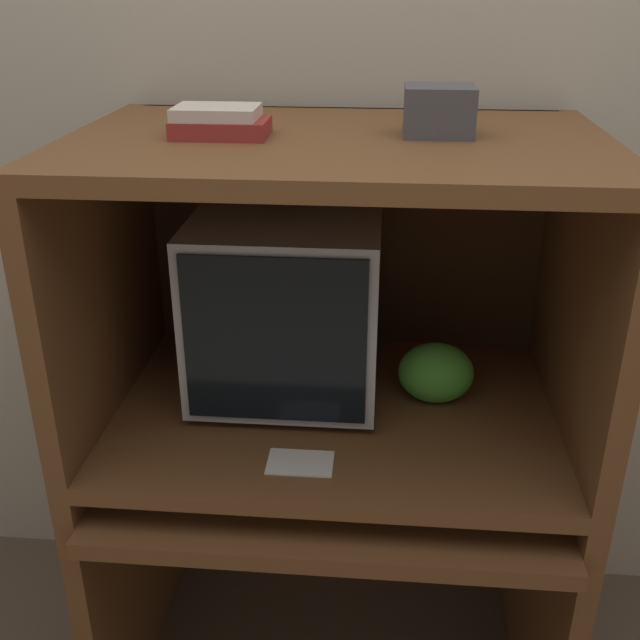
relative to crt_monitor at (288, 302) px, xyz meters
name	(u,v)px	position (x,y,z in m)	size (l,w,h in m)	color
wall_back	(349,121)	(0.11, 0.32, 0.33)	(6.00, 0.06, 2.60)	beige
desk_base	(333,538)	(0.11, -0.12, -0.54)	(1.01, 0.71, 0.67)	brown
desk_monitor_shelf	(335,414)	(0.11, -0.07, -0.23)	(1.01, 0.67, 0.09)	brown
hutch_upper	(338,228)	(0.11, -0.04, 0.18)	(1.01, 0.67, 0.58)	brown
crt_monitor	(288,302)	(0.00, 0.00, 0.00)	(0.39, 0.41, 0.40)	#B2B2B7
keyboard	(267,473)	(-0.02, -0.22, -0.29)	(0.44, 0.15, 0.03)	beige
mouse	(407,475)	(0.27, -0.20, -0.29)	(0.06, 0.04, 0.03)	#28282B
snack_bag	(436,373)	(0.33, -0.03, -0.14)	(0.16, 0.12, 0.13)	green
book_stack	(219,122)	(-0.11, -0.10, 0.40)	(0.17, 0.12, 0.05)	maroon
paper_card	(300,463)	(0.06, -0.29, -0.21)	(0.13, 0.08, 0.00)	white
storage_box	(439,111)	(0.29, -0.05, 0.42)	(0.13, 0.11, 0.09)	#4C4C51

